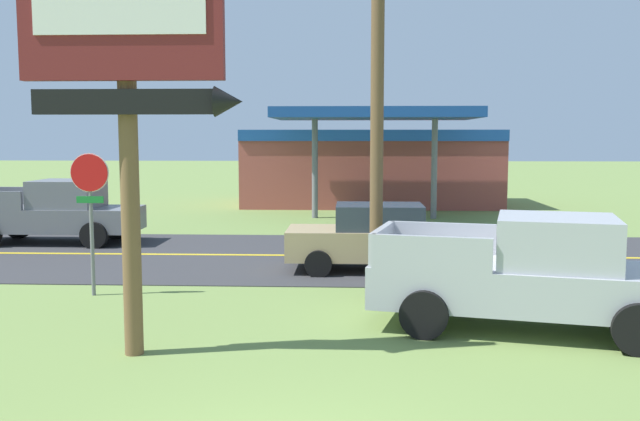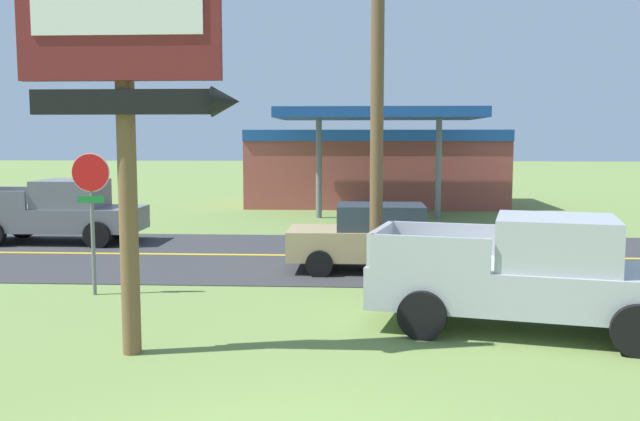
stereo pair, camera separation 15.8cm
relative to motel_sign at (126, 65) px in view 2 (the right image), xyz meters
name	(u,v)px [view 2 (the right image)]	position (x,y,z in m)	size (l,w,h in m)	color
road_asphalt	(330,256)	(2.57, 8.94, -4.30)	(140.00, 8.00, 0.02)	#333335
road_centre_line	(330,256)	(2.57, 8.94, -4.29)	(126.00, 0.20, 0.01)	gold
motel_sign	(126,65)	(0.00, 0.00, 0.00)	(3.20, 0.54, 6.24)	brown
stop_sign	(91,198)	(-2.14, 3.96, -2.29)	(0.80, 0.08, 2.95)	slate
utility_pole	(377,77)	(3.70, 3.80, 0.13)	(1.96, 0.26, 8.27)	brown
gas_station	(375,165)	(4.11, 23.77, -2.37)	(12.00, 11.50, 4.40)	#A84C42
pickup_silver_parked_on_lawn	(531,275)	(6.26, 1.73, -3.35)	(5.51, 3.10, 1.96)	#A8AAAF
pickup_grey_on_road	(60,212)	(-5.91, 10.94, -3.35)	(5.20, 2.24, 1.96)	slate
car_tan_near_lane	(376,237)	(3.77, 6.94, -3.48)	(4.20, 2.00, 1.64)	tan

